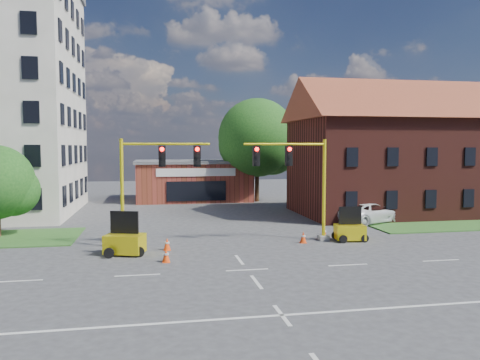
{
  "coord_description": "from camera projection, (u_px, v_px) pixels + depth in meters",
  "views": [
    {
      "loc": [
        -4.24,
        -21.02,
        5.71
      ],
      "look_at": [
        1.52,
        10.0,
        3.5
      ],
      "focal_mm": 35.0,
      "sensor_mm": 36.0,
      "label": 1
    }
  ],
  "objects": [
    {
      "name": "lane_markings",
      "position": [
        262.0,
        289.0,
        18.85
      ],
      "size": [
        60.0,
        36.0,
        0.01
      ],
      "primitive_type": null,
      "color": "silver",
      "rests_on": "ground"
    },
    {
      "name": "cone_a",
      "position": [
        166.0,
        256.0,
        23.22
      ],
      "size": [
        0.4,
        0.4,
        0.7
      ],
      "color": "#FF450D",
      "rests_on": "ground"
    },
    {
      "name": "trailer_east",
      "position": [
        350.0,
        231.0,
        28.55
      ],
      "size": [
        1.91,
        1.43,
        2.0
      ],
      "rotation": [
        0.0,
        0.0,
        -0.16
      ],
      "color": "yellow",
      "rests_on": "ground"
    },
    {
      "name": "tree_large",
      "position": [
        261.0,
        140.0,
        49.16
      ],
      "size": [
        8.64,
        8.23,
        10.83
      ],
      "color": "#362513",
      "rests_on": "ground"
    },
    {
      "name": "ground",
      "position": [
        247.0,
        270.0,
        21.79
      ],
      "size": [
        120.0,
        120.0,
        0.0
      ],
      "primitive_type": "plane",
      "color": "#3A3A3C",
      "rests_on": "ground"
    },
    {
      "name": "townhouse_row",
      "position": [
        415.0,
        145.0,
        40.35
      ],
      "size": [
        21.0,
        11.0,
        11.5
      ],
      "color": "#4F1D17",
      "rests_on": "ground"
    },
    {
      "name": "cone_c",
      "position": [
        303.0,
        237.0,
        27.92
      ],
      "size": [
        0.4,
        0.4,
        0.7
      ],
      "color": "#FF450D",
      "rests_on": "ground"
    },
    {
      "name": "cone_b",
      "position": [
        167.0,
        244.0,
        25.94
      ],
      "size": [
        0.4,
        0.4,
        0.7
      ],
      "color": "#FF450D",
      "rests_on": "ground"
    },
    {
      "name": "signal_mast_west",
      "position": [
        152.0,
        179.0,
        26.61
      ],
      "size": [
        5.3,
        0.6,
        6.2
      ],
      "color": "gray",
      "rests_on": "ground"
    },
    {
      "name": "brick_shop",
      "position": [
        193.0,
        180.0,
        51.05
      ],
      "size": [
        12.4,
        8.4,
        4.3
      ],
      "color": "brown",
      "rests_on": "ground"
    },
    {
      "name": "cone_d",
      "position": [
        324.0,
        232.0,
        29.55
      ],
      "size": [
        0.4,
        0.4,
        0.7
      ],
      "color": "#FF450D",
      "rests_on": "ground"
    },
    {
      "name": "grass_verge_ne",
      "position": [
        466.0,
        226.0,
        33.89
      ],
      "size": [
        14.0,
        4.0,
        0.08
      ],
      "primitive_type": "cube",
      "color": "#2D5A21",
      "rests_on": "ground"
    },
    {
      "name": "tree_nw_front",
      "position": [
        0.0,
        184.0,
        29.42
      ],
      "size": [
        4.92,
        4.69,
        5.87
      ],
      "color": "#362513",
      "rests_on": "ground"
    },
    {
      "name": "pickup_white",
      "position": [
        369.0,
        213.0,
        35.27
      ],
      "size": [
        6.25,
        4.72,
        1.58
      ],
      "primitive_type": "imported",
      "rotation": [
        0.0,
        0.0,
        2.0
      ],
      "color": "white",
      "rests_on": "ground"
    },
    {
      "name": "signal_mast_east",
      "position": [
        298.0,
        177.0,
        28.19
      ],
      "size": [
        5.3,
        0.6,
        6.2
      ],
      "color": "gray",
      "rests_on": "ground"
    },
    {
      "name": "trailer_west",
      "position": [
        125.0,
        242.0,
        24.84
      ],
      "size": [
        2.28,
        1.87,
        2.23
      ],
      "rotation": [
        0.0,
        0.0,
        -0.33
      ],
      "color": "yellow",
      "rests_on": "ground"
    }
  ]
}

